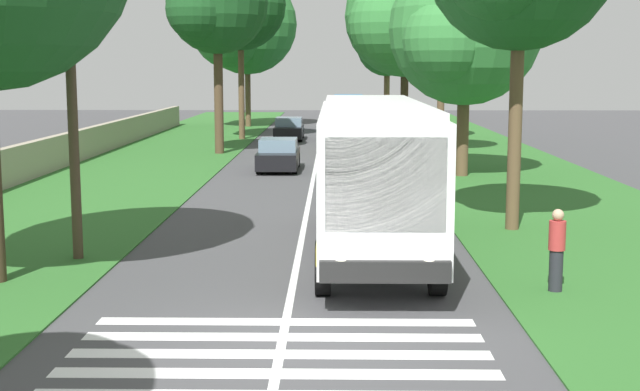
{
  "coord_description": "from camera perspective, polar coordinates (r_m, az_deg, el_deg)",
  "views": [
    {
      "loc": [
        -14.11,
        -0.87,
        4.55
      ],
      "look_at": [
        6.0,
        -0.54,
        1.6
      ],
      "focal_mm": 49.09,
      "sensor_mm": 36.0,
      "label": 1
    }
  ],
  "objects": [
    {
      "name": "ground",
      "position": [
        14.85,
        -2.5,
        -9.51
      ],
      "size": [
        160.0,
        160.0,
        0.0
      ],
      "primitive_type": "plane",
      "color": "#424244"
    },
    {
      "name": "grass_verge_left",
      "position": [
        30.82,
        -16.19,
        -0.44
      ],
      "size": [
        120.0,
        8.0,
        0.04
      ],
      "primitive_type": "cube",
      "color": "#2D6628",
      "rests_on": "ground"
    },
    {
      "name": "grass_verge_right",
      "position": [
        30.36,
        14.9,
        -0.52
      ],
      "size": [
        120.0,
        8.0,
        0.04
      ],
      "primitive_type": "cube",
      "color": "#2D6628",
      "rests_on": "ground"
    },
    {
      "name": "centre_line",
      "position": [
        29.47,
        -0.76,
        -0.53
      ],
      "size": [
        110.0,
        0.16,
        0.01
      ],
      "primitive_type": "cube",
      "color": "silver",
      "rests_on": "ground"
    },
    {
      "name": "coach_bus",
      "position": [
        21.3,
        3.44,
        1.85
      ],
      "size": [
        11.16,
        2.62,
        3.73
      ],
      "color": "white",
      "rests_on": "ground"
    },
    {
      "name": "zebra_crossing",
      "position": [
        13.82,
        -2.77,
        -10.89
      ],
      "size": [
        4.95,
        6.8,
        0.01
      ],
      "color": "silver",
      "rests_on": "ground"
    },
    {
      "name": "trailing_car_0",
      "position": [
        39.0,
        -2.72,
        2.62
      ],
      "size": [
        4.3,
        1.78,
        1.43
      ],
      "color": "black",
      "rests_on": "ground"
    },
    {
      "name": "trailing_car_1",
      "position": [
        47.57,
        2.04,
        3.66
      ],
      "size": [
        4.3,
        1.78,
        1.43
      ],
      "color": "gold",
      "rests_on": "ground"
    },
    {
      "name": "trailing_car_2",
      "position": [
        55.52,
        -2.03,
        4.33
      ],
      "size": [
        4.3,
        1.78,
        1.43
      ],
      "color": "black",
      "rests_on": "ground"
    },
    {
      "name": "trailing_minibus_0",
      "position": [
        64.32,
        1.88,
        5.67
      ],
      "size": [
        6.0,
        2.14,
        2.53
      ],
      "color": "teal",
      "rests_on": "ground"
    },
    {
      "name": "roadside_tree_left_0",
      "position": [
        67.88,
        -4.98,
        10.84
      ],
      "size": [
        9.63,
        7.67,
        11.53
      ],
      "color": "brown",
      "rests_on": "grass_verge_left"
    },
    {
      "name": "roadside_tree_left_1",
      "position": [
        46.58,
        -6.89,
        12.19
      ],
      "size": [
        6.04,
        5.29,
        10.47
      ],
      "color": "#4C3826",
      "rests_on": "grass_verge_left"
    },
    {
      "name": "roadside_tree_left_3",
      "position": [
        55.87,
        -5.42,
        12.13
      ],
      "size": [
        6.87,
        5.72,
        11.24
      ],
      "color": "brown",
      "rests_on": "grass_verge_left"
    },
    {
      "name": "roadside_tree_right_2",
      "position": [
        77.34,
        4.3,
        9.63
      ],
      "size": [
        6.05,
        5.32,
        9.06
      ],
      "color": "brown",
      "rests_on": "grass_verge_right"
    },
    {
      "name": "roadside_tree_right_3",
      "position": [
        55.15,
        5.37,
        11.32
      ],
      "size": [
        9.15,
        7.47,
        11.36
      ],
      "color": "#3D2D1E",
      "rests_on": "grass_verge_right"
    },
    {
      "name": "roadside_tree_right_4",
      "position": [
        37.29,
        9.2,
        10.38
      ],
      "size": [
        7.49,
        6.29,
        9.22
      ],
      "color": "brown",
      "rests_on": "grass_verge_right"
    },
    {
      "name": "utility_pole",
      "position": [
        21.24,
        -15.91,
        7.06
      ],
      "size": [
        0.24,
        1.4,
        8.02
      ],
      "color": "#473828",
      "rests_on": "grass_verge_left"
    },
    {
      "name": "roadside_wall",
      "position": [
        36.51,
        -19.05,
        1.97
      ],
      "size": [
        70.0,
        0.4,
        1.49
      ],
      "primitive_type": "cube",
      "color": "#9E937F",
      "rests_on": "grass_verge_left"
    },
    {
      "name": "pedestrian",
      "position": [
        18.37,
        15.17,
        -3.4
      ],
      "size": [
        0.34,
        0.34,
        1.69
      ],
      "color": "#26262D",
      "rests_on": "grass_verge_right"
    }
  ]
}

